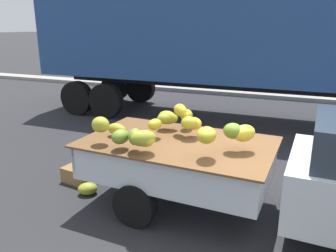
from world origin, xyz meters
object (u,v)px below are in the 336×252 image
Objects in this scene: pickup_truck at (316,176)px; produce_crate at (78,174)px; fallen_banana_bunch_near_tailgate at (88,189)px; semi_trailer at (231,34)px.

pickup_truck is 4.06m from produce_crate.
produce_crate is (-0.46, 0.34, 0.04)m from fallen_banana_bunch_near_tailgate.
semi_trailer is at bearing 78.78° from fallen_banana_bunch_near_tailgate.
produce_crate is (-1.58, -5.31, -2.40)m from semi_trailer.
semi_trailer is (-2.41, 5.47, 1.65)m from pickup_truck.
pickup_truck reaches higher than fallen_banana_bunch_near_tailgate.
pickup_truck is at bearing -66.62° from semi_trailer.
pickup_truck is 3.62m from fallen_banana_bunch_near_tailgate.
pickup_truck is 15.53× the size of fallen_banana_bunch_near_tailgate.
produce_crate is at bearing -106.93° from semi_trailer.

